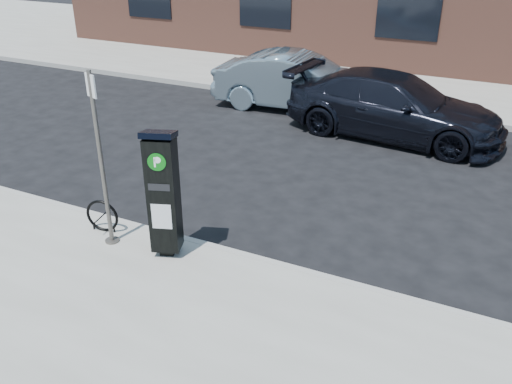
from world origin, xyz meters
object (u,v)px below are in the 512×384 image
Objects in this scene: sign_pole at (101,163)px; car_silver at (298,82)px; bike_rack at (102,216)px; parking_kiosk at (163,193)px; car_dark at (394,106)px.

car_silver is (-0.11, 8.00, -0.74)m from sign_pole.
bike_rack is 7.81m from car_silver.
car_silver is at bearing 112.30° from sign_pole.
bike_rack is (-0.33, 0.20, -1.07)m from sign_pole.
car_silver reaches higher than bike_rack.
sign_pole is (-0.98, -0.12, 0.33)m from parking_kiosk.
bike_rack is 0.12× the size of car_silver.
sign_pole is at bearing -42.62° from bike_rack.
car_silver is 3.01m from car_dark.
parking_kiosk is 7.12m from car_dark.
car_dark is (1.75, 6.89, -0.42)m from parking_kiosk.
bike_rack is 0.11× the size of car_dark.
parking_kiosk reaches higher than car_dark.
parking_kiosk is at bearing 171.14° from car_dark.
car_dark is at bearing 90.21° from sign_pole.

